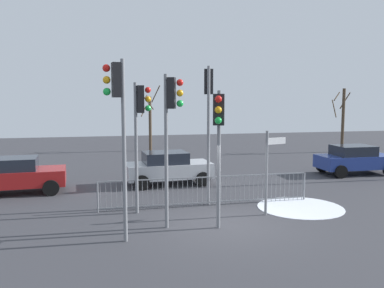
% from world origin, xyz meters
% --- Properties ---
extents(ground_plane, '(60.00, 60.00, 0.00)m').
position_xyz_m(ground_plane, '(0.00, 0.00, 0.00)').
color(ground_plane, '#38383D').
extents(traffic_light_rear_left, '(0.57, 0.34, 4.90)m').
position_xyz_m(traffic_light_rear_left, '(-3.21, -0.85, 3.58)').
color(traffic_light_rear_left, slate).
rests_on(traffic_light_rear_left, ground).
extents(traffic_light_foreground_left, '(0.57, 0.32, 4.39)m').
position_xyz_m(traffic_light_foreground_left, '(-2.40, 1.85, 3.22)').
color(traffic_light_foreground_left, slate).
rests_on(traffic_light_foreground_left, ground).
extents(traffic_light_mid_right, '(0.37, 0.55, 4.10)m').
position_xyz_m(traffic_light_mid_right, '(-0.34, -0.41, 3.01)').
color(traffic_light_mid_right, slate).
rests_on(traffic_light_mid_right, ground).
extents(traffic_light_foreground_right, '(0.36, 0.56, 5.01)m').
position_xyz_m(traffic_light_foreground_right, '(0.13, 2.56, 3.66)').
color(traffic_light_foreground_right, slate).
rests_on(traffic_light_foreground_right, ground).
extents(traffic_light_mid_left, '(0.55, 0.37, 4.57)m').
position_xyz_m(traffic_light_mid_left, '(-1.67, 0.04, 3.35)').
color(traffic_light_mid_left, slate).
rests_on(traffic_light_mid_left, ground).
extents(direction_sign_post, '(0.77, 0.23, 2.82)m').
position_xyz_m(direction_sign_post, '(1.69, 0.72, 1.59)').
color(direction_sign_post, slate).
rests_on(direction_sign_post, ground).
extents(pedestrian_guard_railing, '(7.74, 0.15, 1.07)m').
position_xyz_m(pedestrian_guard_railing, '(-0.00, 2.25, 0.55)').
color(pedestrian_guard_railing, slate).
rests_on(pedestrian_guard_railing, ground).
extents(car_silver_far, '(3.91, 2.14, 1.47)m').
position_xyz_m(car_silver_far, '(-0.81, 6.18, 0.77)').
color(car_silver_far, '#B2B5BA').
rests_on(car_silver_far, ground).
extents(car_red_near, '(3.90, 2.13, 1.47)m').
position_xyz_m(car_red_near, '(-7.13, 5.77, 0.77)').
color(car_red_near, maroon).
rests_on(car_red_near, ground).
extents(car_blue_mid, '(3.80, 1.93, 1.47)m').
position_xyz_m(car_blue_mid, '(8.87, 6.59, 0.77)').
color(car_blue_mid, navy).
rests_on(car_blue_mid, ground).
extents(bare_tree_left, '(1.37, 1.29, 4.52)m').
position_xyz_m(bare_tree_left, '(13.10, 14.44, 2.39)').
color(bare_tree_left, '#473828').
rests_on(bare_tree_left, ground).
extents(bare_tree_centre, '(1.47, 1.44, 4.76)m').
position_xyz_m(bare_tree_centre, '(-0.27, 17.95, 2.21)').
color(bare_tree_centre, '#473828').
rests_on(bare_tree_centre, ground).
extents(snow_patch_kerb, '(3.03, 3.03, 0.01)m').
position_xyz_m(snow_patch_kerb, '(3.18, 1.29, 0.01)').
color(snow_patch_kerb, white).
rests_on(snow_patch_kerb, ground).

